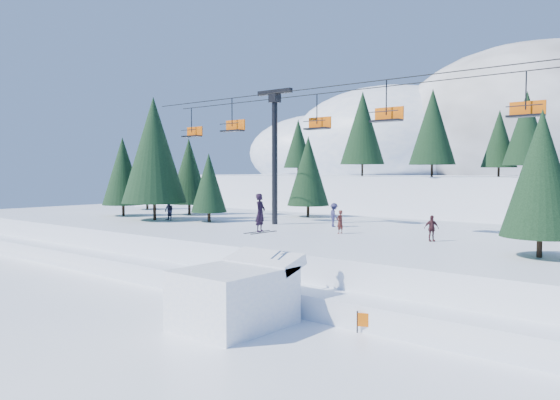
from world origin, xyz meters
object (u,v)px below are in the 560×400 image
Objects in this scene: jump_kicker at (236,294)px; chairlift at (391,129)px; banner_near at (392,323)px; banner_far at (400,324)px.

chairlift reaches higher than jump_kicker.
banner_near is 0.33m from banner_far.
banner_far is (0.33, 0.07, 0.00)m from banner_near.
jump_kicker is 17.57m from chairlift.
jump_kicker reaches higher than banner_near.
chairlift reaches higher than banner_far.
chairlift is 17.24× the size of banner_near.
chairlift is at bearing 118.56° from banner_near.
jump_kicker is at bearing -153.91° from banner_far.
chairlift is (-1.10, 15.63, 7.97)m from jump_kicker.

